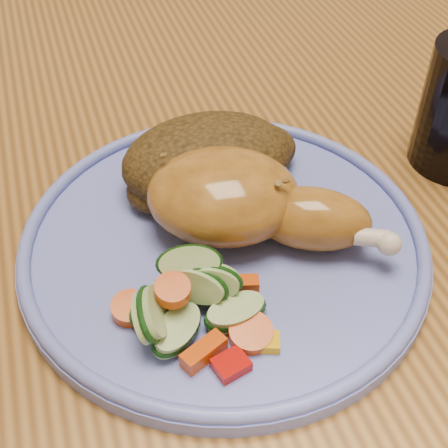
# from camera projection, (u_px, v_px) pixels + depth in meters

# --- Properties ---
(dining_table) EXTENTS (0.90, 1.40, 0.75)m
(dining_table) POSITION_uv_depth(u_px,v_px,m) (284.00, 200.00, 0.63)
(dining_table) COLOR #905E26
(dining_table) RESTS_ON ground
(chair_far) EXTENTS (0.42, 0.42, 0.91)m
(chair_far) POSITION_uv_depth(u_px,v_px,m) (154.00, 58.00, 1.18)
(chair_far) COLOR #4C2D16
(chair_far) RESTS_ON ground
(plate) EXTENTS (0.30, 0.30, 0.01)m
(plate) POSITION_uv_depth(u_px,v_px,m) (224.00, 245.00, 0.46)
(plate) COLOR #616DC1
(plate) RESTS_ON dining_table
(plate_rim) EXTENTS (0.30, 0.30, 0.01)m
(plate_rim) POSITION_uv_depth(u_px,v_px,m) (224.00, 234.00, 0.45)
(plate_rim) COLOR #616DC1
(plate_rim) RESTS_ON plate
(chicken_leg) EXTENTS (0.17, 0.14, 0.06)m
(chicken_leg) POSITION_uv_depth(u_px,v_px,m) (244.00, 201.00, 0.44)
(chicken_leg) COLOR #A76B23
(chicken_leg) RESTS_ON plate
(rice_pilaf) EXTENTS (0.14, 0.10, 0.06)m
(rice_pilaf) POSITION_uv_depth(u_px,v_px,m) (211.00, 160.00, 0.48)
(rice_pilaf) COLOR #442F11
(rice_pilaf) RESTS_ON plate
(vegetable_pile) EXTENTS (0.10, 0.10, 0.05)m
(vegetable_pile) POSITION_uv_depth(u_px,v_px,m) (191.00, 302.00, 0.39)
(vegetable_pile) COLOR #A50A05
(vegetable_pile) RESTS_ON plate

